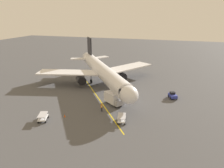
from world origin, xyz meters
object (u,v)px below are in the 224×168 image
safety_cone_nose_right (65,116)px  tug_near_nose (173,95)px  baggage_cart_portside (122,119)px  safety_cone_nose_left (171,97)px  ground_crew_marshaller (102,107)px  baggage_cart_starboard_side (43,117)px  box_truck_rear_apron (113,98)px  airplane (102,71)px

safety_cone_nose_right → tug_near_nose: bearing=-140.6°
baggage_cart_portside → safety_cone_nose_left: bearing=-118.9°
tug_near_nose → safety_cone_nose_left: (0.42, -0.08, -0.43)m
ground_crew_marshaller → safety_cone_nose_left: size_ratio=3.11×
safety_cone_nose_right → safety_cone_nose_left: bearing=-139.8°
baggage_cart_starboard_side → box_truck_rear_apron: (-10.33, -10.90, 0.73)m
airplane → ground_crew_marshaller: bearing=109.6°
baggage_cart_portside → baggage_cart_starboard_side: same height
box_truck_rear_apron → airplane: bearing=-59.4°
tug_near_nose → safety_cone_nose_right: tug_near_nose is taller
tug_near_nose → airplane: bearing=-11.6°
tug_near_nose → box_truck_rear_apron: 14.33m
tug_near_nose → baggage_cart_portside: (8.46, 14.47, -0.05)m
tug_near_nose → baggage_cart_portside: size_ratio=0.96×
baggage_cart_portside → box_truck_rear_apron: size_ratio=0.58×
tug_near_nose → baggage_cart_starboard_side: (22.54, 18.37, -0.05)m
box_truck_rear_apron → safety_cone_nose_right: bearing=49.7°
baggage_cart_starboard_side → safety_cone_nose_right: bearing=-142.4°
ground_crew_marshaller → safety_cone_nose_left: 17.44m
baggage_cart_starboard_side → box_truck_rear_apron: 15.03m
tug_near_nose → ground_crew_marshaller: bearing=40.5°
baggage_cart_portside → airplane: bearing=-60.3°
ground_crew_marshaller → box_truck_rear_apron: box_truck_rear_apron is taller
airplane → tug_near_nose: 19.59m
ground_crew_marshaller → safety_cone_nose_right: 7.47m
box_truck_rear_apron → safety_cone_nose_left: (-11.79, -7.54, -1.11)m
baggage_cart_starboard_side → airplane: bearing=-99.2°
ground_crew_marshaller → safety_cone_nose_left: bearing=-138.4°
tug_near_nose → box_truck_rear_apron: (12.21, 7.47, 0.68)m
airplane → safety_cone_nose_right: size_ratio=63.30×
safety_cone_nose_left → safety_cone_nose_right: same height
ground_crew_marshaller → tug_near_nose: (-13.45, -11.50, -0.18)m
airplane → safety_cone_nose_right: (0.50, 19.84, -3.73)m
box_truck_rear_apron → safety_cone_nose_right: box_truck_rear_apron is taller
baggage_cart_portside → safety_cone_nose_left: (-8.04, -14.55, -0.38)m
baggage_cart_portside → baggage_cart_starboard_side: size_ratio=0.96×
airplane → baggage_cart_starboard_side: size_ratio=11.89×
baggage_cart_portside → safety_cone_nose_right: bearing=7.7°
ground_crew_marshaller → safety_cone_nose_left: (-13.03, -11.58, -0.61)m
tug_near_nose → safety_cone_nose_right: bearing=39.4°
airplane → box_truck_rear_apron: 13.44m
airplane → box_truck_rear_apron: size_ratio=7.16×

